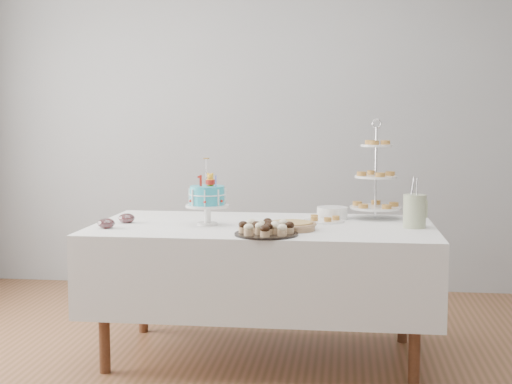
# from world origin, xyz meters

# --- Properties ---
(floor) EXTENTS (5.00, 5.00, 0.00)m
(floor) POSITION_xyz_m (0.00, 0.00, 0.00)
(floor) COLOR brown
(floor) RESTS_ON ground
(walls) EXTENTS (5.04, 4.04, 2.70)m
(walls) POSITION_xyz_m (0.00, 0.00, 1.35)
(walls) COLOR gray
(walls) RESTS_ON floor
(table) EXTENTS (1.92, 1.02, 0.77)m
(table) POSITION_xyz_m (0.00, 0.30, 0.54)
(table) COLOR silver
(table) RESTS_ON floor
(birthday_cake) EXTENTS (0.25, 0.25, 0.38)m
(birthday_cake) POSITION_xyz_m (-0.31, 0.25, 0.87)
(birthday_cake) COLOR white
(birthday_cake) RESTS_ON table
(cupcake_tray) EXTENTS (0.33, 0.33, 0.08)m
(cupcake_tray) POSITION_xyz_m (0.06, -0.06, 0.81)
(cupcake_tray) COLOR black
(cupcake_tray) RESTS_ON table
(pie) EXTENTS (0.28, 0.28, 0.04)m
(pie) POSITION_xyz_m (0.17, 0.13, 0.79)
(pie) COLOR #A6815A
(pie) RESTS_ON table
(tiered_stand) EXTENTS (0.31, 0.31, 0.60)m
(tiered_stand) POSITION_xyz_m (0.64, 0.63, 1.02)
(tiered_stand) COLOR silver
(tiered_stand) RESTS_ON table
(plate_stack) EXTENTS (0.18, 0.18, 0.07)m
(plate_stack) POSITION_xyz_m (0.38, 0.58, 0.81)
(plate_stack) COLOR white
(plate_stack) RESTS_ON table
(pastry_plate) EXTENTS (0.24, 0.24, 0.04)m
(pastry_plate) POSITION_xyz_m (0.34, 0.45, 0.79)
(pastry_plate) COLOR white
(pastry_plate) RESTS_ON table
(jam_bowl_a) EXTENTS (0.09, 0.09, 0.06)m
(jam_bowl_a) POSITION_xyz_m (-0.84, 0.06, 0.80)
(jam_bowl_a) COLOR silver
(jam_bowl_a) RESTS_ON table
(jam_bowl_b) EXTENTS (0.09, 0.09, 0.06)m
(jam_bowl_b) POSITION_xyz_m (-0.79, 0.27, 0.80)
(jam_bowl_b) COLOR silver
(jam_bowl_b) RESTS_ON table
(utensil_pitcher) EXTENTS (0.13, 0.12, 0.28)m
(utensil_pitcher) POSITION_xyz_m (0.84, 0.29, 0.87)
(utensil_pitcher) COLOR beige
(utensil_pitcher) RESTS_ON table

